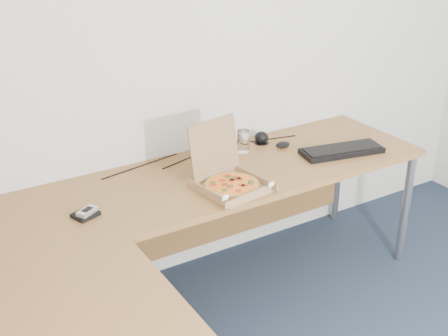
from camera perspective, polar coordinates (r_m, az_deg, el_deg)
desk at (r=2.57m, az=-3.58°, el=-6.69°), size 2.50×2.20×0.73m
pizza_box at (r=2.90m, az=0.59°, el=-1.27°), size 0.30×0.34×0.30m
drinking_glass at (r=3.31m, az=1.87°, el=2.60°), size 0.07×0.07×0.12m
keyboard at (r=3.37m, az=11.21°, el=1.64°), size 0.48×0.26×0.03m
mouse at (r=3.40m, az=5.65°, el=2.24°), size 0.09×0.07×0.03m
wallet at (r=2.74m, az=-13.12°, el=-4.36°), size 0.13×0.12×0.02m
phone at (r=2.72m, az=-12.96°, el=-4.06°), size 0.11×0.09×0.02m
dome_speaker at (r=3.44m, az=3.61°, el=3.00°), size 0.09×0.09×0.07m
cable_bundle at (r=3.30m, az=-2.45°, el=1.36°), size 0.58×0.12×0.01m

